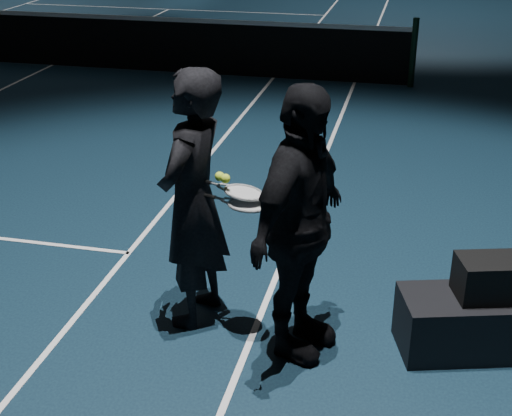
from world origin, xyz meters
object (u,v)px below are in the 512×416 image
at_px(player_bench, 502,322).
at_px(tennis_balls, 223,175).
at_px(racket_bag, 509,277).
at_px(player_b, 300,226).
at_px(player_a, 193,201).
at_px(racket_upper, 244,192).
at_px(racket_lower, 247,205).

height_order(player_bench, tennis_balls, tennis_balls).
relative_size(player_bench, tennis_balls, 12.03).
distance_m(racket_bag, player_b, 1.50).
height_order(player_a, tennis_balls, player_a).
bearing_deg(player_bench, racket_upper, 168.84).
bearing_deg(racket_upper, racket_lower, -42.66).
bearing_deg(tennis_balls, player_bench, 4.44).
bearing_deg(racket_lower, racket_bag, 22.79).
xyz_separation_m(player_bench, player_a, (-2.23, -0.09, 0.75)).
xyz_separation_m(player_b, tennis_balls, (-0.57, 0.17, 0.25)).
height_order(player_b, racket_upper, player_b).
bearing_deg(racket_lower, tennis_balls, 178.53).
relative_size(player_bench, racket_bag, 2.00).
relative_size(racket_lower, racket_upper, 1.00).
bearing_deg(racket_lower, player_a, 180.00).
relative_size(player_bench, racket_upper, 2.12).
height_order(racket_bag, racket_upper, racket_upper).
distance_m(player_b, racket_lower, 0.41).
relative_size(player_a, player_b, 1.00).
distance_m(player_bench, racket_upper, 2.04).
relative_size(racket_bag, tennis_balls, 6.01).
bearing_deg(racket_bag, player_a, 166.11).
height_order(player_bench, player_a, player_a).
xyz_separation_m(racket_bag, racket_upper, (-1.84, -0.16, 0.53)).
height_order(player_bench, racket_lower, racket_lower).
bearing_deg(player_a, racket_upper, 88.73).
relative_size(racket_bag, racket_lower, 1.06).
xyz_separation_m(player_a, player_b, (0.82, -0.23, 0.00)).
bearing_deg(player_a, racket_bag, 101.33).
bearing_deg(racket_upper, tennis_balls, -170.43).
xyz_separation_m(player_bench, racket_lower, (-1.80, -0.21, 0.82)).
bearing_deg(player_a, tennis_balls, 84.14).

